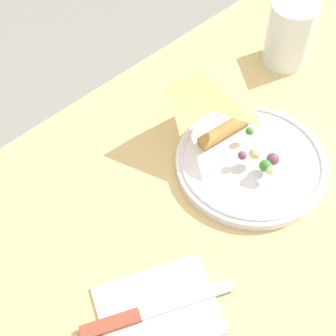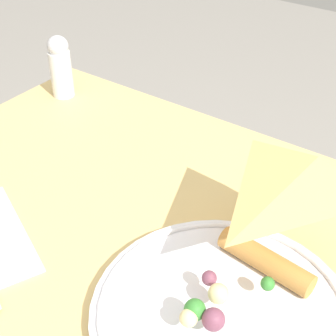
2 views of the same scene
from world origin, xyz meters
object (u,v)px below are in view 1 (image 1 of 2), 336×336
(butter_knife, at_px, (150,311))
(dining_table, at_px, (244,216))
(plate_pizza, at_px, (251,161))
(napkin_folded, at_px, (158,310))
(milk_glass, at_px, (289,35))

(butter_knife, bearing_deg, dining_table, 36.10)
(dining_table, xyz_separation_m, butter_knife, (-0.28, -0.06, 0.13))
(butter_knife, bearing_deg, plate_pizza, 38.58)
(napkin_folded, distance_m, butter_knife, 0.01)
(milk_glass, xyz_separation_m, napkin_folded, (-0.53, -0.21, -0.06))
(plate_pizza, bearing_deg, milk_glass, 27.28)
(plate_pizza, height_order, milk_glass, milk_glass)
(dining_table, height_order, napkin_folded, napkin_folded)
(dining_table, relative_size, napkin_folded, 5.02)
(dining_table, relative_size, plate_pizza, 3.95)
(butter_knife, bearing_deg, napkin_folded, 0.00)
(milk_glass, bearing_deg, plate_pizza, -152.72)
(plate_pizza, relative_size, milk_glass, 1.96)
(plate_pizza, distance_m, milk_glass, 0.28)
(napkin_folded, height_order, butter_knife, butter_knife)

